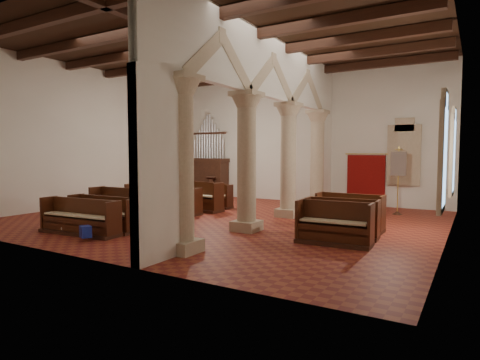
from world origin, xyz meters
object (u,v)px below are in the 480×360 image
object	(u,v)px
processional_banner	(398,193)
nave_pew_0	(80,222)
pipe_organ	(209,170)
lectern	(211,189)
aisle_pew_0	(334,230)

from	to	relation	value
processional_banner	nave_pew_0	world-z (taller)	processional_banner
pipe_organ	lectern	world-z (taller)	pipe_organ
nave_pew_0	aisle_pew_0	bearing A→B (deg)	16.46
processional_banner	aisle_pew_0	size ratio (longest dim) A/B	1.33
nave_pew_0	lectern	bearing A→B (deg)	97.53
lectern	processional_banner	world-z (taller)	processional_banner
lectern	aisle_pew_0	world-z (taller)	lectern
pipe_organ	processional_banner	xyz separation A→B (m)	(9.61, -1.43, -0.55)
aisle_pew_0	nave_pew_0	bearing A→B (deg)	-162.05
nave_pew_0	pipe_organ	bearing A→B (deg)	100.12
pipe_organ	lectern	distance (m)	1.23
processional_banner	aisle_pew_0	xyz separation A→B (m)	(-0.54, -5.96, -0.45)
pipe_organ	aisle_pew_0	distance (m)	11.73
lectern	processional_banner	bearing A→B (deg)	-25.72
lectern	aisle_pew_0	xyz separation A→B (m)	(8.48, -6.80, -0.09)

